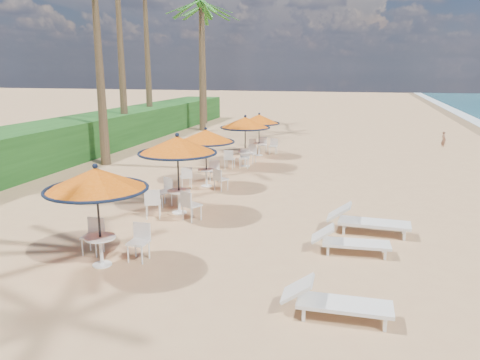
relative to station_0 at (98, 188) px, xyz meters
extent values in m
plane|color=tan|center=(5.09, 0.28, -1.76)|extent=(160.00, 160.00, 0.00)
cube|color=#194716|center=(-8.41, 11.28, -0.86)|extent=(3.00, 40.00, 1.80)
cylinder|color=black|center=(-0.01, -0.06, -0.65)|extent=(0.05, 0.05, 2.22)
cone|color=orange|center=(-0.01, -0.06, 0.21)|extent=(2.22, 2.22, 0.48)
torus|color=black|center=(-0.01, -0.06, -0.01)|extent=(2.22, 2.22, 0.07)
sphere|color=black|center=(-0.01, -0.06, 0.49)|extent=(0.12, 0.12, 0.12)
cylinder|color=white|center=(-0.01, -0.06, -1.11)|extent=(0.67, 0.67, 0.04)
cylinder|color=white|center=(-0.01, -0.06, -1.43)|extent=(0.08, 0.08, 0.67)
cylinder|color=black|center=(0.21, 3.99, -0.59)|extent=(0.05, 0.05, 2.34)
cone|color=orange|center=(0.21, 3.99, 0.32)|extent=(2.34, 2.34, 0.51)
torus|color=black|center=(0.21, 3.99, 0.09)|extent=(2.34, 2.34, 0.07)
sphere|color=black|center=(0.21, 3.99, 0.61)|extent=(0.12, 0.12, 0.12)
cylinder|color=white|center=(0.21, 3.99, -1.07)|extent=(0.71, 0.71, 0.04)
cylinder|color=white|center=(0.21, 3.99, -1.41)|extent=(0.08, 0.08, 0.71)
cylinder|color=black|center=(-0.05, 7.32, -0.71)|extent=(0.05, 0.05, 2.11)
cone|color=orange|center=(-0.05, 7.32, 0.12)|extent=(2.11, 2.11, 0.46)
torus|color=black|center=(-0.05, 7.32, -0.09)|extent=(2.11, 2.11, 0.06)
sphere|color=black|center=(-0.05, 7.32, 0.38)|extent=(0.11, 0.11, 0.11)
cylinder|color=white|center=(-0.05, 7.32, -1.14)|extent=(0.64, 0.64, 0.04)
cylinder|color=white|center=(-0.05, 7.32, -1.44)|extent=(0.07, 0.07, 0.64)
cylinder|color=black|center=(0.45, 11.18, -0.66)|extent=(0.05, 0.05, 2.20)
cone|color=orange|center=(0.45, 11.18, 0.20)|extent=(2.20, 2.20, 0.48)
torus|color=black|center=(0.45, 11.18, -0.02)|extent=(2.20, 2.20, 0.07)
sphere|color=black|center=(0.45, 11.18, 0.47)|extent=(0.11, 0.11, 0.11)
cylinder|color=white|center=(0.45, 11.18, -1.11)|extent=(0.67, 0.67, 0.04)
cylinder|color=white|center=(0.45, 11.18, -1.43)|extent=(0.08, 0.08, 0.67)
cylinder|color=black|center=(0.46, 13.97, -0.74)|extent=(0.04, 0.04, 2.05)
cone|color=orange|center=(0.46, 13.97, 0.06)|extent=(2.05, 2.05, 0.44)
torus|color=black|center=(0.46, 13.97, -0.14)|extent=(2.05, 2.05, 0.06)
sphere|color=black|center=(0.46, 13.97, 0.32)|extent=(0.11, 0.11, 0.11)
cylinder|color=white|center=(0.46, 13.97, -1.16)|extent=(0.62, 0.62, 0.04)
cylinder|color=white|center=(0.46, 13.97, -1.45)|extent=(0.07, 0.07, 0.62)
cube|color=white|center=(5.29, -1.03, -1.49)|extent=(1.65, 0.62, 0.07)
cube|color=white|center=(4.47, -1.04, -1.28)|extent=(0.55, 0.60, 0.41)
cube|color=white|center=(5.29, -1.03, -1.65)|extent=(0.06, 0.06, 0.23)
cube|color=white|center=(5.43, 2.05, -1.51)|extent=(1.60, 0.67, 0.06)
cube|color=white|center=(4.65, 2.00, -1.30)|extent=(0.56, 0.60, 0.39)
cube|color=white|center=(5.43, 2.05, -1.65)|extent=(0.06, 0.06, 0.22)
cube|color=white|center=(5.86, 3.57, -1.46)|extent=(1.86, 0.74, 0.08)
cube|color=white|center=(4.95, 3.60, -1.22)|extent=(0.64, 0.69, 0.45)
cube|color=white|center=(5.86, 3.57, -1.63)|extent=(0.06, 0.06, 0.26)
cone|color=brown|center=(-5.78, 9.99, 2.75)|extent=(0.44, 0.44, 9.02)
cone|color=brown|center=(-7.43, 14.98, 3.23)|extent=(0.44, 0.44, 9.99)
cone|color=brown|center=(-8.24, 19.91, 3.51)|extent=(0.44, 0.44, 10.54)
cone|color=brown|center=(-5.46, 22.46, 2.45)|extent=(0.44, 0.44, 8.43)
sphere|color=#245F1B|center=(-5.46, 22.46, 6.67)|extent=(0.56, 0.56, 0.56)
cone|color=brown|center=(-6.83, 26.88, 2.55)|extent=(0.44, 0.44, 8.63)
sphere|color=#245F1B|center=(-6.83, 26.88, 6.87)|extent=(0.56, 0.56, 0.56)
imported|color=#8E6148|center=(9.80, 19.04, -1.30)|extent=(0.34, 0.40, 0.93)
camera|label=1|loc=(5.41, -8.62, 2.50)|focal=35.00mm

